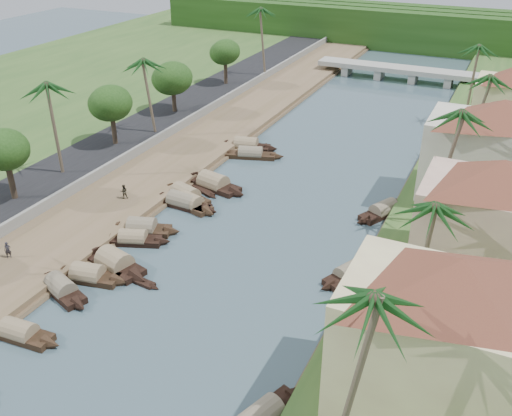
% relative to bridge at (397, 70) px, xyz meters
% --- Properties ---
extents(ground, '(220.00, 220.00, 0.00)m').
position_rel_bridge_xyz_m(ground, '(-0.00, -72.00, -1.72)').
color(ground, '#3C525B').
rests_on(ground, ground).
extents(left_bank, '(10.00, 180.00, 0.80)m').
position_rel_bridge_xyz_m(left_bank, '(-16.00, -52.00, -1.32)').
color(left_bank, brown).
rests_on(left_bank, ground).
extents(right_bank, '(16.00, 180.00, 1.20)m').
position_rel_bridge_xyz_m(right_bank, '(19.00, -52.00, -1.12)').
color(right_bank, '#2C4D1F').
rests_on(right_bank, ground).
extents(road, '(8.00, 180.00, 1.40)m').
position_rel_bridge_xyz_m(road, '(-24.50, -52.00, -1.02)').
color(road, black).
rests_on(road, ground).
extents(retaining_wall, '(0.40, 180.00, 1.10)m').
position_rel_bridge_xyz_m(retaining_wall, '(-20.20, -52.00, -0.37)').
color(retaining_wall, slate).
rests_on(retaining_wall, left_bank).
extents(treeline, '(120.00, 14.00, 8.00)m').
position_rel_bridge_xyz_m(treeline, '(-0.00, 28.00, 2.28)').
color(treeline, '#193A0F').
rests_on(treeline, ground).
extents(bridge, '(28.00, 4.00, 2.40)m').
position_rel_bridge_xyz_m(bridge, '(0.00, 0.00, 0.00)').
color(bridge, gray).
rests_on(bridge, ground).
extents(building_near, '(14.85, 14.85, 10.20)m').
position_rel_bridge_xyz_m(building_near, '(18.99, -74.00, 4.66)').
color(building_near, beige).
rests_on(building_near, right_bank).
extents(building_mid, '(14.11, 14.11, 9.70)m').
position_rel_bridge_xyz_m(building_mid, '(19.99, -58.00, 4.41)').
color(building_mid, beige).
rests_on(building_mid, right_bank).
extents(building_far, '(15.59, 15.59, 10.20)m').
position_rel_bridge_xyz_m(building_far, '(18.99, -44.00, 4.66)').
color(building_far, beige).
rests_on(building_far, right_bank).
extents(sampan_2, '(7.32, 1.92, 1.95)m').
position_rel_bridge_xyz_m(sampan_2, '(-9.14, -79.25, -1.31)').
color(sampan_2, black).
rests_on(sampan_2, ground).
extents(sampan_3, '(7.55, 4.09, 2.04)m').
position_rel_bridge_xyz_m(sampan_3, '(-10.14, -73.82, -1.31)').
color(sampan_3, black).
rests_on(sampan_3, ground).
extents(sampan_4, '(7.61, 2.96, 2.13)m').
position_rel_bridge_xyz_m(sampan_4, '(-9.38, -71.46, -1.31)').
color(sampan_4, black).
rests_on(sampan_4, ground).
extents(sampan_5, '(8.37, 4.05, 2.55)m').
position_rel_bridge_xyz_m(sampan_5, '(-8.45, -69.10, -1.30)').
color(sampan_5, black).
rests_on(sampan_5, ground).
extents(sampan_6, '(7.72, 4.00, 2.25)m').
position_rel_bridge_xyz_m(sampan_6, '(-9.80, -63.18, -1.31)').
color(sampan_6, black).
rests_on(sampan_6, ground).
extents(sampan_7, '(7.22, 3.87, 1.95)m').
position_rel_bridge_xyz_m(sampan_7, '(-9.43, -65.13, -1.31)').
color(sampan_7, black).
rests_on(sampan_7, ground).
extents(sampan_8, '(7.15, 3.55, 2.17)m').
position_rel_bridge_xyz_m(sampan_8, '(-8.25, -56.82, -1.31)').
color(sampan_8, black).
rests_on(sampan_8, ground).
extents(sampan_9, '(8.75, 2.29, 2.19)m').
position_rel_bridge_xyz_m(sampan_9, '(-9.15, -56.93, -1.31)').
color(sampan_9, black).
rests_on(sampan_9, ground).
extents(sampan_10, '(8.52, 4.49, 2.31)m').
position_rel_bridge_xyz_m(sampan_10, '(-9.72, -55.43, -1.30)').
color(sampan_10, black).
rests_on(sampan_10, ground).
extents(sampan_11, '(9.24, 4.00, 2.54)m').
position_rel_bridge_xyz_m(sampan_11, '(-8.41, -51.72, -1.30)').
color(sampan_11, black).
rests_on(sampan_11, ground).
extents(sampan_12, '(8.56, 3.96, 2.04)m').
position_rel_bridge_xyz_m(sampan_12, '(-8.30, -42.45, -1.31)').
color(sampan_12, black).
rests_on(sampan_12, ground).
extents(sampan_13, '(8.58, 3.43, 2.29)m').
position_rel_bridge_xyz_m(sampan_13, '(-10.02, -40.15, -1.30)').
color(sampan_13, black).
rests_on(sampan_13, ground).
extents(sampan_15, '(4.16, 6.76, 1.88)m').
position_rel_bridge_xyz_m(sampan_15, '(10.12, -62.09, -1.32)').
color(sampan_15, black).
rests_on(sampan_15, ground).
extents(sampan_16, '(4.97, 7.94, 2.01)m').
position_rel_bridge_xyz_m(sampan_16, '(10.06, -49.94, -1.31)').
color(sampan_16, black).
rests_on(sampan_16, ground).
extents(canoe_1, '(4.96, 1.39, 0.79)m').
position_rel_bridge_xyz_m(canoe_1, '(-5.64, -69.96, -1.62)').
color(canoe_1, black).
rests_on(canoe_1, ground).
extents(canoe_2, '(5.19, 2.96, 0.78)m').
position_rel_bridge_xyz_m(canoe_2, '(-9.16, -53.04, -1.62)').
color(canoe_2, black).
rests_on(canoe_2, ground).
extents(palm_0, '(3.20, 3.20, 12.82)m').
position_rel_bridge_xyz_m(palm_0, '(15.00, -80.58, 10.48)').
color(palm_0, brown).
rests_on(palm_0, ground).
extents(palm_1, '(3.20, 3.20, 9.61)m').
position_rel_bridge_xyz_m(palm_1, '(16.00, -64.34, 7.36)').
color(palm_1, brown).
rests_on(palm_1, ground).
extents(palm_2, '(3.20, 3.20, 12.37)m').
position_rel_bridge_xyz_m(palm_2, '(15.00, -51.66, 10.05)').
color(palm_2, brown).
rests_on(palm_2, ground).
extents(palm_3, '(3.20, 3.20, 10.91)m').
position_rel_bridge_xyz_m(palm_3, '(16.00, -32.91, 8.64)').
color(palm_3, brown).
rests_on(palm_3, ground).
extents(palm_5, '(3.20, 3.20, 11.42)m').
position_rel_bridge_xyz_m(palm_5, '(-24.00, -57.87, 9.31)').
color(palm_5, brown).
rests_on(palm_5, ground).
extents(palm_6, '(3.20, 3.20, 10.74)m').
position_rel_bridge_xyz_m(palm_6, '(-22.00, -42.97, 8.67)').
color(palm_6, brown).
rests_on(palm_6, ground).
extents(palm_7, '(3.20, 3.20, 11.26)m').
position_rel_bridge_xyz_m(palm_7, '(14.00, -18.69, 8.95)').
color(palm_7, brown).
rests_on(palm_7, ground).
extents(palm_8, '(3.20, 3.20, 12.48)m').
position_rel_bridge_xyz_m(palm_8, '(-20.50, -11.43, 10.34)').
color(palm_8, brown).
rests_on(palm_8, ground).
extents(tree_2, '(4.80, 4.80, 7.19)m').
position_rel_bridge_xyz_m(tree_2, '(-24.00, -64.78, 4.81)').
color(tree_2, '#473529').
rests_on(tree_2, ground).
extents(tree_3, '(5.06, 5.06, 7.19)m').
position_rel_bridge_xyz_m(tree_3, '(-24.00, -48.40, 4.71)').
color(tree_3, '#473529').
rests_on(tree_3, ground).
extents(tree_4, '(5.37, 5.37, 6.93)m').
position_rel_bridge_xyz_m(tree_4, '(-24.00, -34.72, 4.34)').
color(tree_4, '#473529').
rests_on(tree_4, ground).
extents(tree_5, '(4.57, 4.57, 6.99)m').
position_rel_bridge_xyz_m(tree_5, '(-24.00, -18.97, 4.69)').
color(tree_5, '#473529').
rests_on(tree_5, ground).
extents(person_near, '(0.64, 0.62, 1.49)m').
position_rel_bridge_xyz_m(person_near, '(-16.88, -72.57, -0.18)').
color(person_near, black).
rests_on(person_near, left_bank).
extents(person_far, '(0.94, 0.92, 1.53)m').
position_rel_bridge_xyz_m(person_far, '(-14.67, -59.26, -0.16)').
color(person_far, '#332F24').
rests_on(person_far, left_bank).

